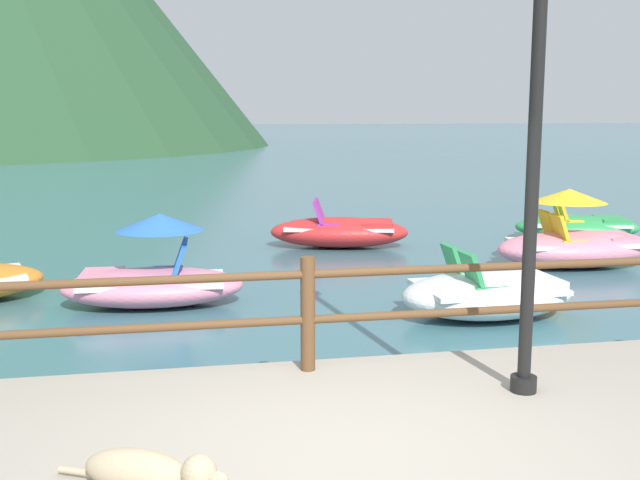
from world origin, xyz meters
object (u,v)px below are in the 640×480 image
Objects in this scene: pedal_boat_4 at (578,226)px; pedal_boat_6 at (153,276)px; lamp_post at (540,23)px; pedal_boat_7 at (340,231)px; pedal_boat_1 at (574,241)px; pedal_boat_2 at (488,293)px; dog_resting at (148,472)px.

pedal_boat_6 is (-8.15, -3.83, 0.14)m from pedal_boat_4.
pedal_boat_4 is 1.10× the size of pedal_boat_6.
lamp_post reaches higher than pedal_boat_7.
pedal_boat_4 is at bearing 59.72° from pedal_boat_1.
pedal_boat_2 is 6.58m from pedal_boat_4.
pedal_boat_1 is 1.09× the size of pedal_boat_6.
pedal_boat_7 is (-4.81, 0.02, 0.04)m from pedal_boat_4.
lamp_post is 7.72m from pedal_boat_1.
pedal_boat_2 is 0.81× the size of pedal_boat_7.
pedal_boat_2 is at bearing -128.29° from pedal_boat_4.
dog_resting is 0.44× the size of pedal_boat_2.
pedal_boat_4 is at bearing 58.66° from lamp_post.
dog_resting is 0.40× the size of pedal_boat_6.
pedal_boat_1 is (3.81, 6.15, -2.70)m from lamp_post.
pedal_boat_2 is at bearing -18.25° from pedal_boat_6.
pedal_boat_2 reaches higher than pedal_boat_4.
pedal_boat_1 is 0.95× the size of pedal_boat_7.
dog_resting is at bearing -132.28° from pedal_boat_1.
pedal_boat_1 is 1.18× the size of pedal_boat_2.
pedal_boat_6 is at bearing -154.84° from pedal_boat_4.
pedal_boat_4 is 4.81m from pedal_boat_7.
lamp_post is 4.69× the size of dog_resting.
pedal_boat_1 is at bearing 11.01° from pedal_boat_6.
pedal_boat_6 is at bearing -168.99° from pedal_boat_1.
dog_resting is at bearing -89.14° from pedal_boat_6.
dog_resting is 10.31m from pedal_boat_7.
pedal_boat_6 reaches higher than pedal_boat_4.
pedal_boat_1 reaches higher than dog_resting.
dog_resting is 6.08m from pedal_boat_2.
pedal_boat_7 is at bearing 86.89° from lamp_post.
lamp_post is at bearing 21.39° from dog_resting.
lamp_post is 10.56m from pedal_boat_4.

